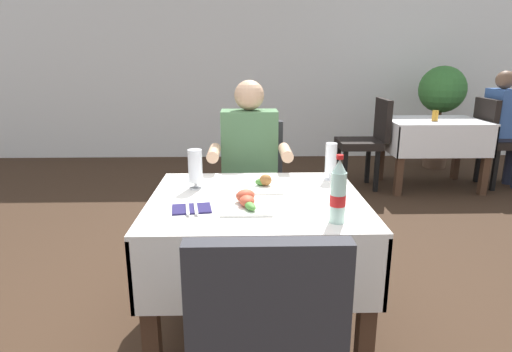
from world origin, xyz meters
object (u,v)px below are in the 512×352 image
(background_chair_left, at_px, (367,138))
(seated_diner_far, at_px, (250,167))
(beer_glass_left, at_px, (195,168))
(potted_plant_corner, at_px, (441,97))
(background_dining_table, at_px, (433,137))
(background_patron, at_px, (504,123))
(plate_far_diner, at_px, (261,185))
(main_dining_table, at_px, (257,232))
(cola_bottle_primary, at_px, (338,193))
(background_chair_right, at_px, (497,137))
(beer_glass_middle, at_px, (331,160))
(napkin_cutlery_set, at_px, (192,208))
(chair_far_diner_seat, at_px, (253,185))
(chair_near_camera_side, at_px, (264,346))
(plate_near_camera, at_px, (247,203))
(background_table_tumbler, at_px, (435,116))

(background_chair_left, bearing_deg, seated_diner_far, -124.70)
(seated_diner_far, relative_size, beer_glass_left, 6.21)
(beer_glass_left, distance_m, potted_plant_corner, 4.30)
(background_dining_table, height_order, background_patron, background_patron)
(plate_far_diner, height_order, potted_plant_corner, potted_plant_corner)
(main_dining_table, distance_m, cola_bottle_primary, 0.54)
(main_dining_table, height_order, background_chair_right, background_chair_right)
(seated_diner_far, relative_size, beer_glass_middle, 6.19)
(main_dining_table, distance_m, beer_glass_left, 0.45)
(napkin_cutlery_set, relative_size, background_chair_right, 0.20)
(chair_far_diner_seat, bearing_deg, main_dining_table, -90.00)
(potted_plant_corner, bearing_deg, background_dining_table, -117.10)
(beer_glass_left, xyz_separation_m, background_patron, (3.05, 2.44, -0.14))
(chair_near_camera_side, height_order, background_dining_table, chair_near_camera_side)
(chair_far_diner_seat, bearing_deg, plate_near_camera, -92.82)
(napkin_cutlery_set, height_order, background_patron, background_patron)
(chair_far_diner_seat, height_order, cola_bottle_primary, cola_bottle_primary)
(beer_glass_middle, bearing_deg, plate_far_diner, -158.61)
(background_dining_table, relative_size, potted_plant_corner, 0.78)
(beer_glass_left, distance_m, background_chair_left, 2.92)
(main_dining_table, height_order, background_dining_table, same)
(plate_near_camera, height_order, background_table_tumbler, background_table_tumbler)
(background_table_tumbler, bearing_deg, plate_near_camera, -126.93)
(background_dining_table, xyz_separation_m, background_chair_right, (0.72, 0.00, -0.01))
(seated_diner_far, distance_m, plate_near_camera, 0.88)
(background_chair_left, height_order, potted_plant_corner, potted_plant_corner)
(background_dining_table, bearing_deg, chair_far_diner_seat, -138.47)
(chair_near_camera_side, xyz_separation_m, cola_bottle_primary, (0.32, 0.52, 0.32))
(chair_near_camera_side, distance_m, beer_glass_middle, 1.26)
(beer_glass_left, relative_size, background_table_tumbler, 1.84)
(cola_bottle_primary, relative_size, background_chair_left, 0.29)
(chair_far_diner_seat, distance_m, napkin_cutlery_set, 1.07)
(cola_bottle_primary, distance_m, background_table_tumbler, 3.26)
(plate_far_diner, relative_size, beer_glass_middle, 1.14)
(beer_glass_middle, distance_m, background_chair_left, 2.47)
(plate_far_diner, distance_m, beer_glass_left, 0.34)
(beer_glass_left, bearing_deg, potted_plant_corner, 50.49)
(napkin_cutlery_set, bearing_deg, main_dining_table, 28.62)
(cola_bottle_primary, xyz_separation_m, background_patron, (2.43, 2.93, -0.16))
(seated_diner_far, distance_m, napkin_cutlery_set, 0.94)
(beer_glass_middle, bearing_deg, background_dining_table, 55.64)
(background_patron, relative_size, potted_plant_corner, 0.97)
(main_dining_table, relative_size, plate_far_diner, 4.41)
(background_dining_table, height_order, potted_plant_corner, potted_plant_corner)
(background_table_tumbler, height_order, potted_plant_corner, potted_plant_corner)
(main_dining_table, relative_size, chair_near_camera_side, 1.05)
(napkin_cutlery_set, bearing_deg, background_chair_left, 60.56)
(napkin_cutlery_set, distance_m, background_chair_left, 3.18)
(main_dining_table, bearing_deg, potted_plant_corner, 55.06)
(chair_near_camera_side, xyz_separation_m, background_patron, (2.75, 3.45, 0.16))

